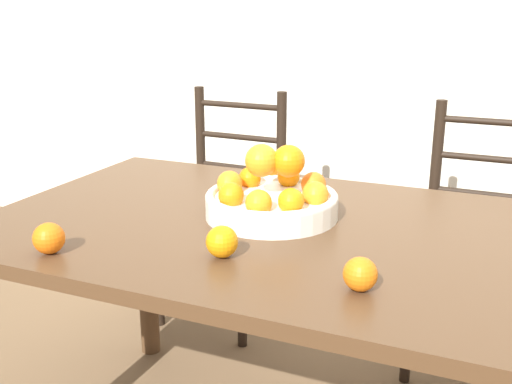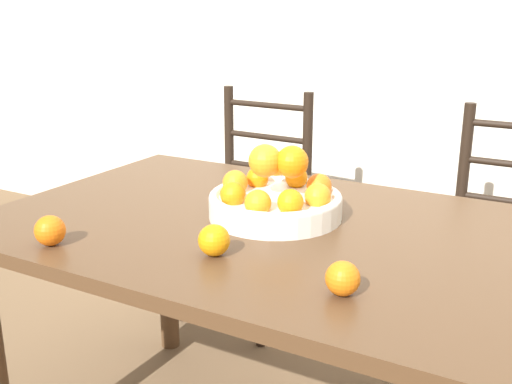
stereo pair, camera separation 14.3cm
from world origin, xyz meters
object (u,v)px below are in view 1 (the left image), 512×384
orange_loose_2 (49,238)px  orange_loose_1 (222,242)px  orange_loose_0 (360,274)px  chair_right (481,244)px  fruit_bowl (272,196)px  chair_left (225,208)px

orange_loose_2 → orange_loose_1: bearing=19.9°
orange_loose_0 → chair_right: chair_right is taller
orange_loose_0 → orange_loose_2: (-0.67, -0.09, 0.00)m
orange_loose_1 → chair_right: (0.50, 1.02, -0.30)m
orange_loose_1 → orange_loose_2: size_ratio=1.01×
fruit_bowl → chair_left: size_ratio=0.36×
orange_loose_1 → orange_loose_2: same height
fruit_bowl → orange_loose_2: fruit_bowl is taller
orange_loose_0 → orange_loose_1: orange_loose_1 is taller
orange_loose_0 → fruit_bowl: bearing=133.3°
orange_loose_1 → chair_left: size_ratio=0.07×
fruit_bowl → chair_right: (0.50, 0.73, -0.32)m
fruit_bowl → chair_right: 0.94m
orange_loose_2 → chair_left: size_ratio=0.07×
orange_loose_2 → chair_left: chair_left is taller
chair_right → orange_loose_1: bearing=-115.0°
orange_loose_0 → chair_left: bearing=127.2°
orange_loose_1 → chair_right: 1.17m
chair_right → fruit_bowl: bearing=-123.1°
fruit_bowl → orange_loose_0: (0.31, -0.33, -0.02)m
orange_loose_1 → chair_left: bearing=115.9°
orange_loose_0 → chair_left: 1.37m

